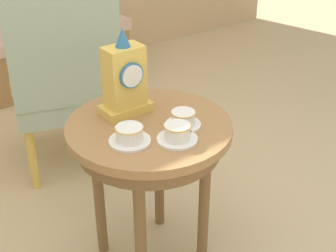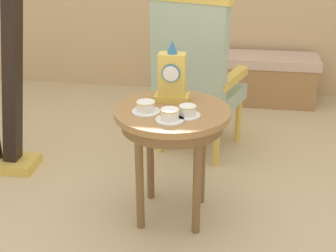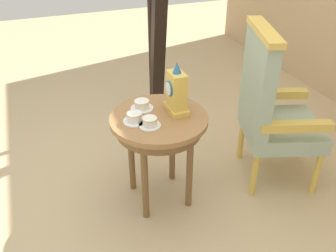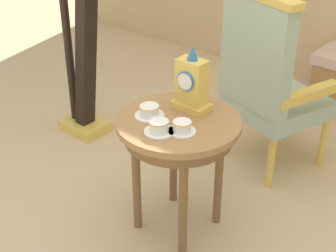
% 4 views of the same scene
% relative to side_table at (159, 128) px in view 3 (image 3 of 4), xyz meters
% --- Properties ---
extents(ground_plane, '(10.00, 10.00, 0.00)m').
position_rel_side_table_xyz_m(ground_plane, '(-0.08, -0.01, -0.57)').
color(ground_plane, tan).
extents(side_table, '(0.62, 0.62, 0.66)m').
position_rel_side_table_xyz_m(side_table, '(0.00, 0.00, 0.00)').
color(side_table, '#9E7042').
rests_on(side_table, ground).
extents(teacup_left, '(0.15, 0.15, 0.06)m').
position_rel_side_table_xyz_m(teacup_left, '(-0.13, -0.07, 0.11)').
color(teacup_left, white).
rests_on(teacup_left, side_table).
extents(teacup_right, '(0.14, 0.14, 0.06)m').
position_rel_side_table_xyz_m(teacup_right, '(0.01, -0.16, 0.11)').
color(teacup_right, white).
rests_on(teacup_right, side_table).
extents(teacup_center, '(0.13, 0.13, 0.06)m').
position_rel_side_table_xyz_m(teacup_center, '(0.09, -0.09, 0.11)').
color(teacup_center, white).
rests_on(teacup_center, side_table).
extents(mantel_clock, '(0.19, 0.11, 0.34)m').
position_rel_side_table_xyz_m(mantel_clock, '(-0.02, 0.12, 0.22)').
color(mantel_clock, gold).
rests_on(mantel_clock, side_table).
extents(armchair, '(0.68, 0.68, 1.14)m').
position_rel_side_table_xyz_m(armchair, '(0.04, 0.80, 0.02)').
color(armchair, '#9EB299').
rests_on(armchair, ground).
extents(harp, '(0.40, 0.24, 1.73)m').
position_rel_side_table_xyz_m(harp, '(-1.12, 0.38, 0.13)').
color(harp, gold).
rests_on(harp, ground).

